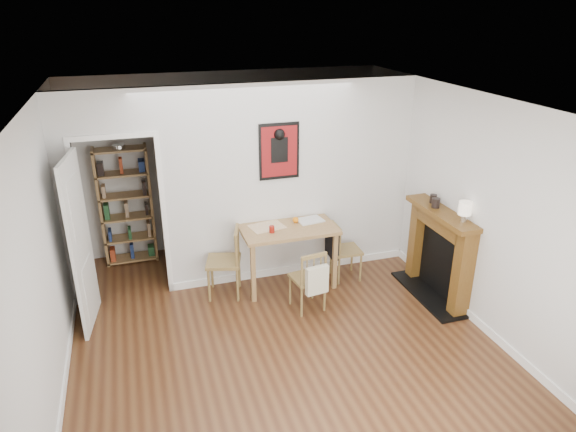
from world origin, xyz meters
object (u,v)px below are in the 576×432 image
object	(u,v)px
fireplace	(440,251)
ceramic_jar_b	(433,199)
dining_table	(287,233)
chair_front	(308,279)
orange_fruit	(296,220)
chair_right	(345,250)
chair_left	(224,262)
notebook	(310,220)
red_glass	(272,229)
mantel_lamp	(465,209)
ceramic_jar_a	(436,203)
bookshelf	(126,207)

from	to	relation	value
fireplace	ceramic_jar_b	distance (m)	0.66
dining_table	chair_front	xyz separation A→B (m)	(0.05, -0.67, -0.32)
orange_fruit	ceramic_jar_b	xyz separation A→B (m)	(1.59, -0.65, 0.35)
chair_right	chair_front	bearing A→B (deg)	-141.97
dining_table	ceramic_jar_b	size ratio (longest dim) A/B	11.21
fireplace	chair_left	bearing A→B (deg)	162.61
fireplace	notebook	distance (m)	1.68
fireplace	dining_table	bearing A→B (deg)	153.78
red_glass	orange_fruit	world-z (taller)	red_glass
notebook	mantel_lamp	xyz separation A→B (m)	(1.40, -1.28, 0.47)
chair_left	notebook	world-z (taller)	chair_left
fireplace	ceramic_jar_a	size ratio (longest dim) A/B	10.45
chair_right	fireplace	distance (m)	1.23
mantel_lamp	ceramic_jar_b	bearing A→B (deg)	90.75
chair_left	mantel_lamp	bearing A→B (deg)	-24.23
chair_right	mantel_lamp	world-z (taller)	mantel_lamp
chair_front	ceramic_jar_a	bearing A→B (deg)	-2.36
chair_left	ceramic_jar_b	distance (m)	2.74
chair_front	bookshelf	xyz separation A→B (m)	(-2.00, 1.97, 0.43)
dining_table	notebook	bearing A→B (deg)	11.94
red_glass	bookshelf	bearing A→B (deg)	139.97
chair_right	ceramic_jar_a	size ratio (longest dim) A/B	6.70
red_glass	notebook	world-z (taller)	red_glass
dining_table	orange_fruit	distance (m)	0.20
chair_right	chair_front	xyz separation A→B (m)	(-0.72, -0.57, -0.01)
red_glass	mantel_lamp	world-z (taller)	mantel_lamp
chair_front	fireplace	xyz separation A→B (m)	(1.68, -0.18, 0.21)
chair_left	fireplace	world-z (taller)	fireplace
red_glass	mantel_lamp	xyz separation A→B (m)	(1.97, -1.07, 0.44)
dining_table	fireplace	world-z (taller)	fireplace
chair_left	chair_front	world-z (taller)	chair_left
chair_right	ceramic_jar_a	distance (m)	1.36
fireplace	ceramic_jar_b	size ratio (longest dim) A/B	11.57
chair_right	fireplace	size ratio (longest dim) A/B	0.64
dining_table	chair_right	size ratio (longest dim) A/B	1.51
bookshelf	orange_fruit	size ratio (longest dim) A/B	21.56
dining_table	chair_right	xyz separation A→B (m)	(0.78, -0.10, -0.31)
chair_right	ceramic_jar_a	xyz separation A→B (m)	(0.89, -0.63, 0.80)
chair_right	orange_fruit	xyz separation A→B (m)	(-0.64, 0.17, 0.45)
notebook	ceramic_jar_b	bearing A→B (deg)	-25.15
chair_right	ceramic_jar_a	world-z (taller)	ceramic_jar_a
bookshelf	ceramic_jar_b	world-z (taller)	bookshelf
red_glass	chair_left	bearing A→B (deg)	171.34
red_glass	chair_front	bearing A→B (deg)	-61.01
chair_front	ceramic_jar_a	world-z (taller)	ceramic_jar_a
chair_front	fireplace	distance (m)	1.70
bookshelf	ceramic_jar_a	size ratio (longest dim) A/B	14.13
red_glass	chair_right	bearing A→B (deg)	1.99
chair_front	orange_fruit	distance (m)	0.87
chair_right	mantel_lamp	distance (m)	1.71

